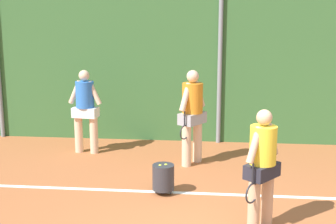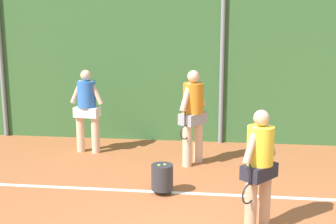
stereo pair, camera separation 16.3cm
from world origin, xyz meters
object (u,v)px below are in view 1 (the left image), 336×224
Objects in this scene: player_midcourt at (192,112)px; tennis_ball_4 at (254,166)px; ball_hopper at (163,177)px; player_foreground_near at (262,163)px; player_backcourt_far at (85,107)px.

player_midcourt reaches higher than tennis_ball_4.
player_midcourt is at bearing 76.58° from ball_hopper.
player_midcourt is at bearing -119.13° from player_foreground_near.
player_backcourt_far is at bearing -94.85° from player_foreground_near.
player_foreground_near is at bearing -93.03° from tennis_ball_4.
player_midcourt reaches higher than player_backcourt_far.
tennis_ball_4 is (1.22, -0.12, -1.01)m from player_midcourt.
player_foreground_near reaches higher than ball_hopper.
player_backcourt_far is 26.98× the size of tennis_ball_4.
ball_hopper is (-0.39, -1.62, -0.76)m from player_midcourt.
player_foreground_near is 0.94× the size of player_backcourt_far.
player_midcourt is 3.64× the size of ball_hopper.
tennis_ball_4 is at bearing 117.66° from player_midcourt.
tennis_ball_4 is at bearing -143.81° from player_foreground_near.
player_foreground_near is at bearing 54.88° from player_midcourt.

